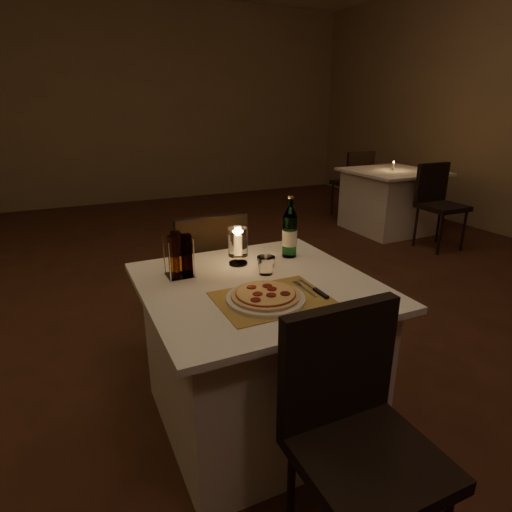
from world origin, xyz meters
name	(u,v)px	position (x,y,z in m)	size (l,w,h in m)	color
floor	(228,369)	(0.00, 0.00, -0.01)	(8.00, 10.00, 0.02)	#452316
wall_back	(103,103)	(0.00, 5.01, 1.50)	(8.00, 0.02, 3.00)	#89704F
main_table	(258,354)	(-0.03, -0.47, 0.37)	(1.00, 1.00, 0.74)	white
chair_near	(354,419)	(-0.03, -1.18, 0.55)	(0.42, 0.42, 0.90)	black
chair_far	(208,270)	(-0.03, 0.25, 0.55)	(0.42, 0.42, 0.90)	black
placemat	(272,299)	(-0.05, -0.65, 0.74)	(0.45, 0.34, 0.00)	#B38E3E
plate	(266,298)	(-0.08, -0.65, 0.75)	(0.32, 0.32, 0.01)	white
pizza	(266,295)	(-0.08, -0.65, 0.77)	(0.28, 0.28, 0.02)	#D8B77F
fork	(303,288)	(0.12, -0.61, 0.75)	(0.02, 0.18, 0.00)	silver
knife	(318,291)	(0.15, -0.68, 0.75)	(0.02, 0.22, 0.01)	black
tumbler	(266,265)	(0.05, -0.39, 0.78)	(0.08, 0.08, 0.08)	white
water_bottle	(290,233)	(0.27, -0.22, 0.87)	(0.08, 0.08, 0.32)	#51985D
hurricane_candle	(238,243)	(-0.01, -0.21, 0.85)	(0.10, 0.10, 0.19)	white
cruet_caddy	(179,257)	(-0.32, -0.26, 0.84)	(0.12, 0.12, 0.21)	white
neighbor_table_right	(390,200)	(2.90, 1.95, 0.37)	(1.00, 1.00, 0.74)	white
neighbor_chair_ra	(437,197)	(2.90, 1.23, 0.55)	(0.42, 0.42, 0.90)	black
neighbor_chair_rb	(355,178)	(2.90, 2.66, 0.55)	(0.42, 0.42, 0.90)	black
neighbor_candle_right	(393,166)	(2.90, 1.95, 0.79)	(0.03, 0.03, 0.11)	white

